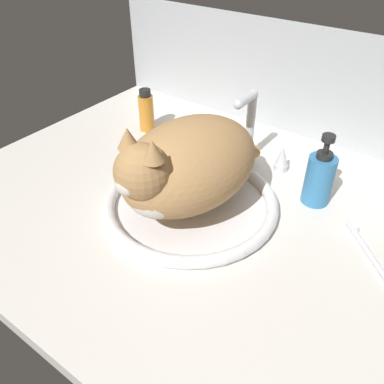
{
  "coord_description": "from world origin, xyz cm",
  "views": [
    {
      "loc": [
        37.03,
        -52.11,
        53.92
      ],
      "look_at": [
        0.43,
        -1.65,
        7.0
      ],
      "focal_mm": 37.09,
      "sensor_mm": 36.0,
      "label": 1
    }
  ],
  "objects_px": {
    "faucet": "(250,135)",
    "cat": "(186,166)",
    "soap_pump_bottle": "(319,178)",
    "toothbrush": "(368,251)",
    "sink_basin": "(192,204)",
    "amber_bottle": "(146,111)"
  },
  "relations": [
    {
      "from": "cat",
      "to": "toothbrush",
      "type": "height_order",
      "value": "cat"
    },
    {
      "from": "sink_basin",
      "to": "cat",
      "type": "height_order",
      "value": "cat"
    },
    {
      "from": "sink_basin",
      "to": "cat",
      "type": "bearing_deg",
      "value": -96.57
    },
    {
      "from": "sink_basin",
      "to": "toothbrush",
      "type": "xyz_separation_m",
      "value": [
        0.33,
        0.08,
        -0.0
      ]
    },
    {
      "from": "cat",
      "to": "faucet",
      "type": "bearing_deg",
      "value": 89.56
    },
    {
      "from": "cat",
      "to": "toothbrush",
      "type": "distance_m",
      "value": 0.36
    },
    {
      "from": "soap_pump_bottle",
      "to": "toothbrush",
      "type": "relative_size",
      "value": 1.24
    },
    {
      "from": "faucet",
      "to": "soap_pump_bottle",
      "type": "relative_size",
      "value": 1.29
    },
    {
      "from": "amber_bottle",
      "to": "soap_pump_bottle",
      "type": "relative_size",
      "value": 0.74
    },
    {
      "from": "sink_basin",
      "to": "cat",
      "type": "xyz_separation_m",
      "value": [
        -0.0,
        -0.02,
        0.1
      ]
    },
    {
      "from": "faucet",
      "to": "toothbrush",
      "type": "xyz_separation_m",
      "value": [
        0.33,
        -0.15,
        -0.06
      ]
    },
    {
      "from": "soap_pump_bottle",
      "to": "sink_basin",
      "type": "bearing_deg",
      "value": -138.77
    },
    {
      "from": "amber_bottle",
      "to": "soap_pump_bottle",
      "type": "bearing_deg",
      "value": -3.92
    },
    {
      "from": "cat",
      "to": "soap_pump_bottle",
      "type": "height_order",
      "value": "cat"
    },
    {
      "from": "soap_pump_bottle",
      "to": "toothbrush",
      "type": "bearing_deg",
      "value": -33.47
    },
    {
      "from": "toothbrush",
      "to": "faucet",
      "type": "bearing_deg",
      "value": 155.63
    },
    {
      "from": "faucet",
      "to": "toothbrush",
      "type": "height_order",
      "value": "faucet"
    },
    {
      "from": "soap_pump_bottle",
      "to": "toothbrush",
      "type": "distance_m",
      "value": 0.17
    },
    {
      "from": "cat",
      "to": "toothbrush",
      "type": "xyz_separation_m",
      "value": [
        0.33,
        0.09,
        -0.1
      ]
    },
    {
      "from": "faucet",
      "to": "cat",
      "type": "xyz_separation_m",
      "value": [
        -0.0,
        -0.24,
        0.04
      ]
    },
    {
      "from": "cat",
      "to": "toothbrush",
      "type": "bearing_deg",
      "value": 16.06
    },
    {
      "from": "toothbrush",
      "to": "sink_basin",
      "type": "bearing_deg",
      "value": -166.49
    }
  ]
}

